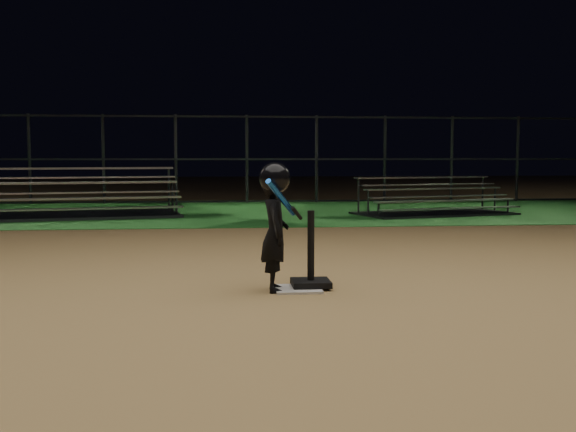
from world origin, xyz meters
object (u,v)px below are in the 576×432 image
object	(u,v)px
batting_tee	(311,272)
bleacher_left	(76,207)
child_batter	(275,223)
bleacher_right	(435,207)
home_plate	(298,289)

from	to	relation	value
batting_tee	bleacher_left	distance (m)	9.56
child_batter	bleacher_right	world-z (taller)	child_batter
home_plate	batting_tee	world-z (taller)	batting_tee
home_plate	child_batter	distance (m)	0.69
bleacher_left	bleacher_right	world-z (taller)	bleacher_left
batting_tee	child_batter	distance (m)	0.64
home_plate	child_batter	size ratio (longest dim) A/B	0.36
child_batter	bleacher_left	distance (m)	9.52
bleacher_right	bleacher_left	bearing A→B (deg)	163.76
batting_tee	child_batter	world-z (taller)	child_batter
child_batter	bleacher_left	bearing A→B (deg)	22.77
home_plate	bleacher_left	world-z (taller)	bleacher_left
bleacher_left	child_batter	bearing A→B (deg)	-79.00
batting_tee	child_batter	bearing A→B (deg)	-162.87
batting_tee	bleacher_right	xyz separation A→B (m)	(3.95, 8.47, 0.02)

